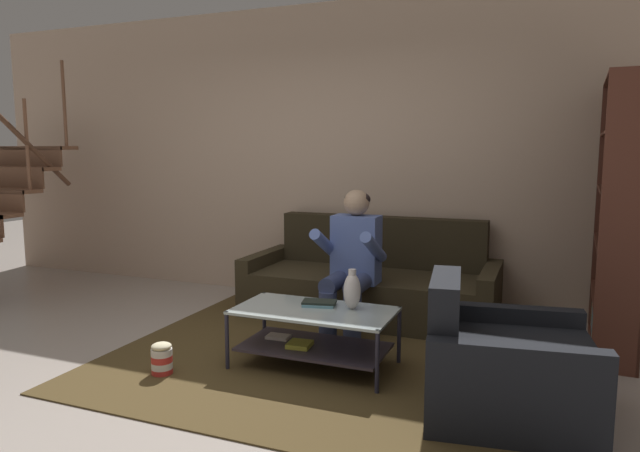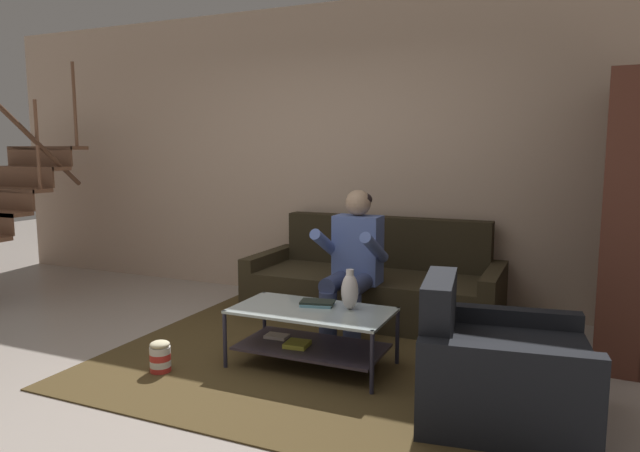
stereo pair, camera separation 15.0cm
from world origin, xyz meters
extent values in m
plane|color=#AA9D93|center=(0.00, 0.00, 0.00)|extent=(16.80, 16.80, 0.00)
cube|color=#C7AA91|center=(0.00, 2.46, 1.45)|extent=(8.40, 0.12, 2.90)
cube|color=brown|center=(-3.26, 1.33, 1.07)|extent=(0.99, 0.25, 0.04)
cube|color=brown|center=(-3.26, 1.21, 0.98)|extent=(0.99, 0.02, 0.22)
cube|color=brown|center=(-3.26, 1.58, 1.29)|extent=(0.99, 0.25, 0.04)
cube|color=brown|center=(-3.26, 1.46, 1.20)|extent=(0.99, 0.02, 0.22)
cube|color=brown|center=(-3.26, 1.83, 1.51)|extent=(0.99, 0.25, 0.04)
cube|color=brown|center=(-3.26, 1.72, 1.42)|extent=(0.99, 0.02, 0.22)
cylinder|color=brown|center=(-2.80, 1.33, 1.54)|extent=(0.04, 0.04, 0.90)
cylinder|color=brown|center=(-2.80, 1.83, 1.98)|extent=(0.04, 0.04, 0.90)
cylinder|color=brown|center=(-2.80, 1.08, 1.77)|extent=(0.05, 1.55, 1.35)
cube|color=#322A1A|center=(0.60, 1.87, 0.20)|extent=(1.95, 0.93, 0.40)
cube|color=black|center=(0.60, 2.24, 0.64)|extent=(1.95, 0.18, 0.47)
cube|color=#322A1A|center=(-0.43, 1.87, 0.26)|extent=(0.13, 0.93, 0.52)
cube|color=#322A1A|center=(1.64, 1.87, 0.26)|extent=(0.13, 0.93, 0.52)
cylinder|color=#38426A|center=(0.50, 1.10, 0.20)|extent=(0.14, 0.14, 0.40)
cylinder|color=#38426A|center=(0.70, 1.10, 0.20)|extent=(0.14, 0.14, 0.40)
cylinder|color=#38426A|center=(0.50, 1.27, 0.45)|extent=(0.14, 0.42, 0.14)
cylinder|color=#38426A|center=(0.70, 1.27, 0.45)|extent=(0.14, 0.42, 0.14)
cube|color=#576CB2|center=(0.60, 1.48, 0.68)|extent=(0.38, 0.22, 0.56)
cylinder|color=#576CB2|center=(0.40, 1.30, 0.74)|extent=(0.09, 0.49, 0.31)
cylinder|color=#576CB2|center=(0.81, 1.30, 0.74)|extent=(0.09, 0.49, 0.31)
sphere|color=tan|center=(0.60, 1.48, 1.06)|extent=(0.21, 0.21, 0.21)
ellipsoid|color=black|center=(0.60, 1.50, 1.09)|extent=(0.21, 0.21, 0.13)
cube|color=#AAB9B8|center=(0.60, 0.59, 0.40)|extent=(1.08, 0.57, 0.02)
cube|color=#382F39|center=(0.60, 0.59, 0.14)|extent=(1.00, 0.53, 0.02)
cylinder|color=#282739|center=(0.07, 0.32, 0.20)|extent=(0.03, 0.03, 0.41)
cylinder|color=#282739|center=(1.13, 0.32, 0.20)|extent=(0.03, 0.03, 0.41)
cylinder|color=#282739|center=(0.07, 0.86, 0.20)|extent=(0.03, 0.03, 0.41)
cylinder|color=#282739|center=(1.13, 0.86, 0.20)|extent=(0.03, 0.03, 0.41)
cube|color=silver|center=(0.30, 0.64, 0.16)|extent=(0.17, 0.12, 0.02)
cube|color=gold|center=(0.52, 0.53, 0.17)|extent=(0.17, 0.17, 0.03)
cube|color=#4C3B1F|center=(0.60, 1.13, 0.01)|extent=(3.00, 3.28, 0.01)
cube|color=#72664F|center=(0.60, 1.13, 0.01)|extent=(1.65, 1.80, 0.00)
ellipsoid|color=silver|center=(0.84, 0.70, 0.53)|extent=(0.12, 0.12, 0.25)
cylinder|color=silver|center=(0.84, 0.70, 0.66)|extent=(0.05, 0.05, 0.06)
cube|color=#68A0B4|center=(0.60, 0.69, 0.42)|extent=(0.24, 0.18, 0.02)
cube|color=#232B23|center=(0.60, 0.69, 0.44)|extent=(0.26, 0.19, 0.02)
cube|color=#562B1F|center=(2.56, 2.29, 1.00)|extent=(0.29, 0.03, 2.01)
cube|color=#562B1F|center=(2.51, 1.21, 1.00)|extent=(0.29, 0.03, 2.01)
cube|color=#562B1F|center=(2.54, 1.75, 0.01)|extent=(0.34, 1.07, 0.02)
cube|color=#562B1F|center=(2.54, 1.75, 0.40)|extent=(0.34, 1.07, 0.02)
cube|color=#562B1F|center=(2.54, 1.75, 0.80)|extent=(0.34, 1.07, 0.02)
cube|color=#562B1F|center=(2.54, 1.75, 1.20)|extent=(0.34, 1.07, 0.02)
cube|color=#562B1F|center=(2.54, 1.75, 1.61)|extent=(0.34, 1.07, 0.02)
cube|color=#562B1F|center=(2.54, 1.75, 2.00)|extent=(0.34, 1.07, 0.02)
cube|color=teal|center=(2.55, 2.26, 0.14)|extent=(0.23, 0.04, 0.24)
cube|color=gold|center=(2.56, 2.22, 0.16)|extent=(0.26, 0.05, 0.28)
cube|color=red|center=(2.54, 2.17, 0.14)|extent=(0.22, 0.06, 0.25)
cube|color=teal|center=(2.53, 2.12, 0.15)|extent=(0.20, 0.04, 0.26)
cube|color=teal|center=(2.55, 2.06, 0.16)|extent=(0.26, 0.06, 0.28)
cube|color=purple|center=(2.53, 2.01, 0.18)|extent=(0.22, 0.04, 0.31)
cube|color=#916C51|center=(2.52, 1.96, 0.16)|extent=(0.20, 0.05, 0.27)
cube|color=teal|center=(2.52, 1.90, 0.13)|extent=(0.21, 0.06, 0.23)
cube|color=black|center=(1.90, 0.33, 0.22)|extent=(0.96, 0.73, 0.44)
cube|color=black|center=(1.53, 0.28, 0.61)|extent=(0.24, 0.63, 0.35)
cube|color=black|center=(1.94, -0.03, 0.27)|extent=(0.90, 0.23, 0.54)
cube|color=black|center=(1.85, 0.69, 0.27)|extent=(0.90, 0.23, 0.54)
cylinder|color=red|center=(-0.29, 0.08, 0.02)|extent=(0.14, 0.14, 0.04)
cylinder|color=white|center=(-0.29, 0.08, 0.07)|extent=(0.14, 0.14, 0.04)
cylinder|color=red|center=(-0.29, 0.08, 0.11)|extent=(0.14, 0.14, 0.04)
cylinder|color=white|center=(-0.29, 0.08, 0.16)|extent=(0.14, 0.14, 0.04)
ellipsoid|color=beige|center=(-0.29, 0.08, 0.20)|extent=(0.13, 0.13, 0.05)
camera|label=1|loc=(2.05, -2.90, 1.49)|focal=32.00mm
camera|label=2|loc=(2.18, -2.85, 1.49)|focal=32.00mm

